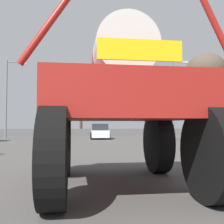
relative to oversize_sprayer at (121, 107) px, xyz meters
The scene contains 9 objects.
ground_plane 10.91m from the oversize_sprayer, 94.19° to the left, with size 120.00×120.00×0.00m, color #4C4947.
oversize_sprayer is the anchor object (origin of this frame).
sedan_ahead 20.69m from the oversize_sprayer, 86.64° to the left, with size 1.99×4.15×1.52m.
traffic_signal_near_right 6.68m from the oversize_sprayer, 48.91° to the left, with size 0.24×0.54×3.95m.
streetlight_far_left 23.01m from the oversize_sprayer, 110.48° to the left, with size 2.00×0.24×7.93m.
streetlight_far_right 19.06m from the oversize_sprayer, 65.61° to the left, with size 1.59×0.24×7.52m.
bare_tree_right 18.12m from the oversize_sprayer, 56.63° to the left, with size 3.31×3.31×7.45m.
bare_tree_far_center 29.68m from the oversize_sprayer, 91.11° to the left, with size 3.82×3.82×6.95m.
roadside_barrier 28.38m from the oversize_sprayer, 91.59° to the left, with size 29.57×0.24×0.90m, color #59595B.
Camera 1 is at (-0.23, 1.03, 1.46)m, focal length 42.55 mm.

